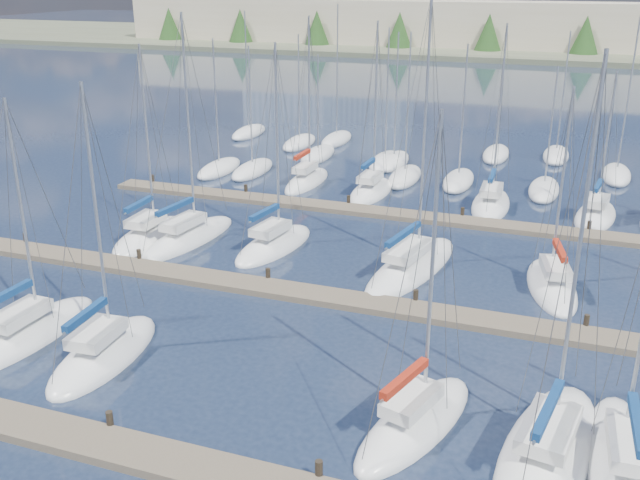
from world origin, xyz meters
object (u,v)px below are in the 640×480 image
(sailboat_p, at_px, (491,204))
(sailboat_f, at_px, (623,465))
(sailboat_o, at_px, (371,191))
(sailboat_j, at_px, (274,245))
(sailboat_e, at_px, (548,450))
(sailboat_b, at_px, (29,334))
(sailboat_d, at_px, (415,423))
(sailboat_q, at_px, (595,216))
(sailboat_k, at_px, (412,267))
(sailboat_h, at_px, (150,236))
(sailboat_l, at_px, (552,286))
(sailboat_i, at_px, (189,238))
(sailboat_n, at_px, (307,181))
(sailboat_c, at_px, (104,354))

(sailboat_p, distance_m, sailboat_f, 28.54)
(sailboat_o, bearing_deg, sailboat_j, -99.08)
(sailboat_p, height_order, sailboat_e, sailboat_e)
(sailboat_b, distance_m, sailboat_d, 18.05)
(sailboat_q, bearing_deg, sailboat_k, -118.66)
(sailboat_h, height_order, sailboat_q, sailboat_h)
(sailboat_h, distance_m, sailboat_o, 17.32)
(sailboat_j, relative_size, sailboat_k, 0.83)
(sailboat_b, bearing_deg, sailboat_d, -0.61)
(sailboat_k, bearing_deg, sailboat_p, 89.65)
(sailboat_b, distance_m, sailboat_h, 13.11)
(sailboat_p, height_order, sailboat_l, sailboat_p)
(sailboat_l, xyz_separation_m, sailboat_h, (-23.95, -0.69, -0.00))
(sailboat_o, bearing_deg, sailboat_k, -63.57)
(sailboat_i, bearing_deg, sailboat_p, 45.54)
(sailboat_h, height_order, sailboat_i, sailboat_i)
(sailboat_j, xyz_separation_m, sailboat_o, (2.36, 12.79, 0.01))
(sailboat_b, relative_size, sailboat_l, 1.03)
(sailboat_l, height_order, sailboat_o, sailboat_o)
(sailboat_b, distance_m, sailboat_e, 22.70)
(sailboat_b, relative_size, sailboat_i, 0.81)
(sailboat_p, bearing_deg, sailboat_f, -76.00)
(sailboat_l, distance_m, sailboat_n, 23.91)
(sailboat_p, height_order, sailboat_n, sailboat_n)
(sailboat_b, bearing_deg, sailboat_q, 49.35)
(sailboat_b, xyz_separation_m, sailboat_l, (22.05, 13.66, 0.01))
(sailboat_d, bearing_deg, sailboat_j, 145.68)
(sailboat_i, xyz_separation_m, sailboat_o, (7.81, 13.47, 0.00))
(sailboat_n, bearing_deg, sailboat_l, -35.65)
(sailboat_e, xyz_separation_m, sailboat_l, (-0.64, 14.35, -0.00))
(sailboat_o, bearing_deg, sailboat_p, 0.39)
(sailboat_l, xyz_separation_m, sailboat_i, (-21.50, -0.21, 0.01))
(sailboat_l, height_order, sailboat_c, sailboat_c)
(sailboat_q, distance_m, sailboat_i, 27.02)
(sailboat_b, bearing_deg, sailboat_l, 33.46)
(sailboat_d, bearing_deg, sailboat_b, -165.65)
(sailboat_h, xyz_separation_m, sailboat_k, (16.46, 0.68, 0.01))
(sailboat_q, distance_m, sailboat_o, 15.83)
(sailboat_p, relative_size, sailboat_i, 0.93)
(sailboat_k, bearing_deg, sailboat_i, -168.08)
(sailboat_i, bearing_deg, sailboat_b, -85.38)
(sailboat_o, bearing_deg, sailboat_h, -124.93)
(sailboat_p, height_order, sailboat_q, sailboat_p)
(sailboat_p, xyz_separation_m, sailboat_q, (6.97, -0.22, -0.01))
(sailboat_d, relative_size, sailboat_o, 0.93)
(sailboat_e, relative_size, sailboat_h, 1.14)
(sailboat_n, relative_size, sailboat_c, 1.07)
(sailboat_h, bearing_deg, sailboat_o, 52.06)
(sailboat_j, height_order, sailboat_k, sailboat_k)
(sailboat_d, bearing_deg, sailboat_i, 157.63)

